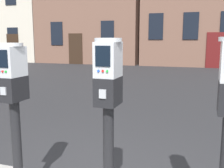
{
  "coord_description": "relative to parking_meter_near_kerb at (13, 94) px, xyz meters",
  "views": [
    {
      "loc": [
        0.98,
        -2.28,
        1.64
      ],
      "look_at": [
        0.33,
        -0.2,
        1.27
      ],
      "focal_mm": 42.39,
      "sensor_mm": 36.0,
      "label": 1
    }
  ],
  "objects": [
    {
      "name": "parking_meter_twin_adjacent",
      "position": [
        0.91,
        0.0,
        0.03
      ],
      "size": [
        0.22,
        0.26,
        1.51
      ],
      "rotation": [
        0.0,
        0.0,
        -1.61
      ],
      "color": "black",
      "rests_on": "sidewalk_slab"
    },
    {
      "name": "parking_meter_near_kerb",
      "position": [
        0.0,
        0.0,
        0.0
      ],
      "size": [
        0.22,
        0.26,
        1.47
      ],
      "rotation": [
        0.0,
        0.0,
        -1.61
      ],
      "color": "black",
      "rests_on": "sidewalk_slab"
    }
  ]
}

